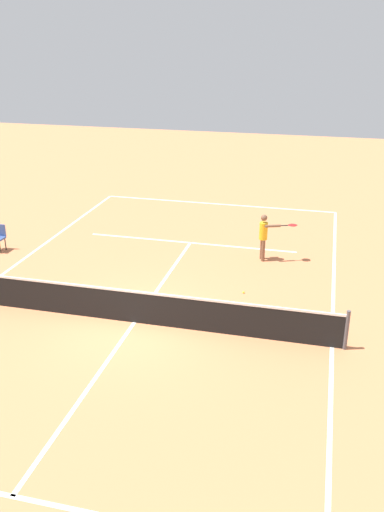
# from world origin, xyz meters

# --- Properties ---
(ground_plane) EXTENTS (60.00, 60.00, 0.00)m
(ground_plane) POSITION_xyz_m (0.00, 0.00, 0.00)
(ground_plane) COLOR #D37A4C
(court_lines) EXTENTS (10.57, 22.68, 0.01)m
(court_lines) POSITION_xyz_m (0.00, 0.00, 0.00)
(court_lines) COLOR white
(court_lines) RESTS_ON ground
(tennis_net) EXTENTS (11.17, 0.10, 1.07)m
(tennis_net) POSITION_xyz_m (0.00, 0.00, 0.50)
(tennis_net) COLOR #4C4C51
(tennis_net) RESTS_ON ground
(player_serving) EXTENTS (1.29, 0.58, 1.64)m
(player_serving) POSITION_xyz_m (-2.86, -5.24, 0.97)
(player_serving) COLOR brown
(player_serving) RESTS_ON ground
(tennis_ball) EXTENTS (0.07, 0.07, 0.07)m
(tennis_ball) POSITION_xyz_m (-2.60, -2.49, 0.03)
(tennis_ball) COLOR #CCE033
(tennis_ball) RESTS_ON ground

